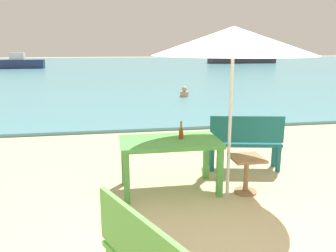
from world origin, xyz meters
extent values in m
plane|color=#C6B287|center=(0.00, 0.00, 0.00)|extent=(120.00, 120.00, 0.00)
cube|color=teal|center=(0.00, 30.00, 0.04)|extent=(120.00, 50.00, 0.08)
cube|color=#4C9E47|center=(-0.48, 1.48, 0.73)|extent=(1.40, 0.80, 0.06)
cube|color=#4C9E47|center=(-1.12, 1.14, 0.35)|extent=(0.08, 0.08, 0.70)
cube|color=#4C9E47|center=(0.16, 1.14, 0.35)|extent=(0.08, 0.08, 0.70)
cube|color=#4C9E47|center=(-1.12, 1.82, 0.35)|extent=(0.08, 0.08, 0.70)
cube|color=#4C9E47|center=(0.16, 1.82, 0.35)|extent=(0.08, 0.08, 0.70)
cylinder|color=brown|center=(-0.31, 1.51, 0.84)|extent=(0.06, 0.06, 0.16)
cone|color=brown|center=(-0.31, 1.51, 0.92)|extent=(0.06, 0.06, 0.03)
cylinder|color=brown|center=(-0.31, 1.51, 0.97)|extent=(0.03, 0.03, 0.09)
cylinder|color=red|center=(-0.31, 1.51, 0.83)|extent=(0.07, 0.07, 0.05)
cylinder|color=gold|center=(-0.31, 1.51, 1.02)|extent=(0.03, 0.03, 0.01)
cylinder|color=silver|center=(0.28, 1.13, 1.15)|extent=(0.04, 0.04, 2.30)
cone|color=white|center=(0.28, 1.13, 2.12)|extent=(2.10, 2.10, 0.36)
cube|color=olive|center=(0.58, 1.20, 0.52)|extent=(0.44, 0.44, 0.04)
cylinder|color=olive|center=(0.58, 1.20, 0.25)|extent=(0.07, 0.07, 0.50)
cylinder|color=olive|center=(0.58, 1.20, 0.01)|extent=(0.32, 0.32, 0.03)
cube|color=#196066|center=(0.92, 2.15, 0.45)|extent=(1.25, 0.59, 0.05)
cube|color=#196066|center=(0.89, 2.00, 0.73)|extent=(1.18, 0.28, 0.44)
cube|color=#196066|center=(1.49, 2.18, 0.21)|extent=(0.06, 0.06, 0.42)
cube|color=#196066|center=(0.41, 2.40, 0.21)|extent=(0.06, 0.06, 0.42)
cube|color=#196066|center=(1.44, 1.91, 0.21)|extent=(0.06, 0.06, 0.42)
cube|color=#196066|center=(0.36, 2.13, 0.21)|extent=(0.06, 0.06, 0.42)
cube|color=#60B24C|center=(-1.14, -1.04, 0.73)|extent=(0.55, 1.10, 0.44)
cylinder|color=tan|center=(1.65, 10.08, 0.18)|extent=(0.34, 0.34, 0.20)
sphere|color=tan|center=(1.65, 10.08, 0.39)|extent=(0.21, 0.21, 0.21)
cube|color=#38383F|center=(13.68, 34.51, 0.84)|extent=(7.40, 2.02, 1.51)
cube|color=silver|center=(13.01, 34.51, 2.18)|extent=(2.36, 1.51, 1.18)
cube|color=navy|center=(-8.57, 28.94, 0.46)|extent=(3.67, 1.00, 0.75)
cube|color=silver|center=(-8.90, 28.94, 1.12)|extent=(1.17, 0.75, 0.58)
camera|label=1|loc=(-1.31, -3.17, 2.07)|focal=36.99mm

